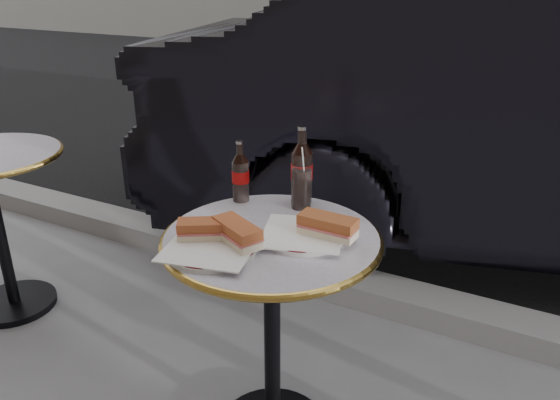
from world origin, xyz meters
The scene contains 12 objects.
asphalt_road centered at (0.00, 5.00, 0.00)m, with size 40.00×8.00×0.00m, color black.
curb centered at (0.00, 0.90, 0.05)m, with size 40.00×0.20×0.12m, color gray.
bistro_table centered at (0.00, 0.00, 0.37)m, with size 0.62×0.62×0.73m, color #BAB2C4, non-canonical shape.
bistro_table_second centered at (-1.40, 0.10, 0.37)m, with size 0.62×0.62×0.73m, color #BAB2C4, non-canonical shape.
plate_left centered at (-0.09, -0.16, 0.74)m, with size 0.24×0.24×0.01m, color silver.
plate_right centered at (0.08, 0.03, 0.74)m, with size 0.23×0.23×0.01m, color silver.
sandwich_left_a centered at (-0.14, -0.13, 0.77)m, with size 0.14×0.07×0.05m, color #A9502A.
sandwich_left_b centered at (-0.04, -0.11, 0.77)m, with size 0.16×0.07×0.05m, color #A9512A.
sandwich_right centered at (0.15, 0.04, 0.77)m, with size 0.16×0.07×0.05m, color #9C4E27.
cola_bottle_left centered at (-0.21, 0.17, 0.83)m, with size 0.06×0.06×0.20m, color black, non-canonical shape.
cola_bottle_right centered at (-0.03, 0.25, 0.86)m, with size 0.07×0.07×0.25m, color black, non-canonical shape.
cola_glass centered at (-0.01, 0.21, 0.80)m, with size 0.06×0.06×0.13m, color black.
Camera 1 is at (0.66, -1.19, 1.41)m, focal length 35.00 mm.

